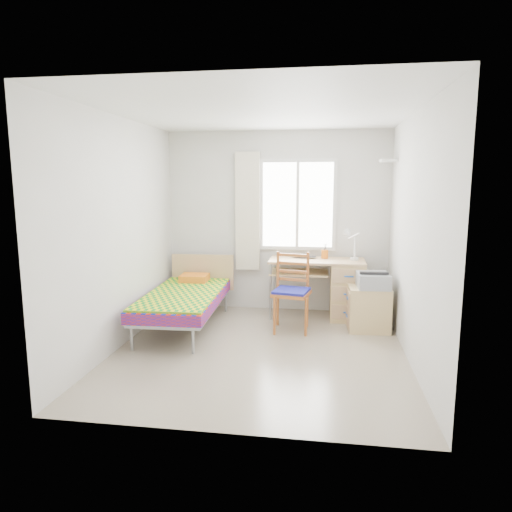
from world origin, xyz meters
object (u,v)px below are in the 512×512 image
at_px(chair, 292,287).
at_px(printer, 373,280).
at_px(desk, 342,287).
at_px(cabinet, 368,308).
at_px(bed, 186,297).

xyz_separation_m(chair, printer, (1.00, 0.12, 0.10)).
relative_size(desk, chair, 1.31).
bearing_deg(chair, cabinet, 18.81).
distance_m(desk, cabinet, 0.59).
bearing_deg(desk, printer, -53.56).
height_order(desk, cabinet, desk).
distance_m(bed, cabinet, 2.35).
xyz_separation_m(desk, chair, (-0.64, -0.61, 0.12)).
relative_size(chair, printer, 2.13).
relative_size(bed, desk, 1.49).
bearing_deg(desk, chair, -136.55).
height_order(chair, cabinet, chair).
distance_m(chair, cabinet, 1.01).
bearing_deg(cabinet, desk, 120.55).
xyz_separation_m(desk, cabinet, (0.32, -0.48, -0.16)).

